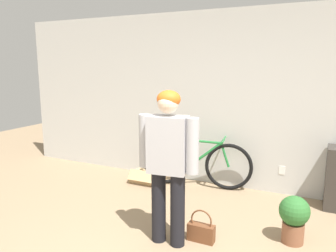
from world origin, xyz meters
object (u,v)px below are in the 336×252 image
at_px(person, 168,157).
at_px(potted_plant, 294,217).
at_px(bicycle, 196,163).
at_px(cardboard_box, 148,177).
at_px(handbag, 201,231).

bearing_deg(person, potted_plant, 18.71).
height_order(bicycle, potted_plant, bicycle).
relative_size(person, cardboard_box, 3.13).
distance_m(person, bicycle, 1.74).
relative_size(person, bicycle, 0.95).
distance_m(bicycle, potted_plant, 1.82).
relative_size(bicycle, cardboard_box, 3.29).
bearing_deg(cardboard_box, handbag, -43.80).
xyz_separation_m(bicycle, handbag, (0.61, -1.45, -0.26)).
xyz_separation_m(person, cardboard_box, (-1.06, 1.47, -0.84)).
relative_size(bicycle, potted_plant, 3.30).
xyz_separation_m(bicycle, potted_plant, (1.48, -1.07, -0.08)).
height_order(bicycle, handbag, bicycle).
bearing_deg(person, handbag, 22.56).
xyz_separation_m(person, handbag, (0.30, 0.17, -0.81)).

